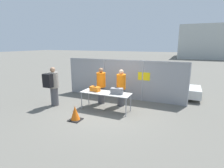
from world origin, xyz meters
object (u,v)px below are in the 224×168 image
object	(u,v)px
security_worker_near	(121,87)
security_worker_far	(101,85)
inspection_table	(106,94)
traveler_hooded	(53,85)
suitcase_grey	(117,91)
utility_trailer	(175,90)
suitcase_orange	(95,89)
traffic_cone	(75,114)

from	to	relation	value
security_worker_near	security_worker_far	bearing A→B (deg)	-11.75
inspection_table	traveler_hooded	xyz separation A→B (m)	(-2.47, -0.46, 0.26)
suitcase_grey	security_worker_near	world-z (taller)	security_worker_near
security_worker_far	traveler_hooded	bearing A→B (deg)	11.23
suitcase_grey	utility_trailer	size ratio (longest dim) A/B	0.17
traveler_hooded	suitcase_orange	bearing A→B (deg)	9.59
traveler_hooded	security_worker_near	size ratio (longest dim) A/B	1.06
traffic_cone	utility_trailer	bearing A→B (deg)	55.45
inspection_table	traveler_hooded	bearing A→B (deg)	-169.33
security_worker_far	suitcase_orange	bearing A→B (deg)	73.38
suitcase_grey	security_worker_near	bearing A→B (deg)	97.97
inspection_table	security_worker_far	bearing A→B (deg)	128.52
traveler_hooded	security_worker_far	world-z (taller)	traveler_hooded
inspection_table	traveler_hooded	world-z (taller)	traveler_hooded
suitcase_grey	security_worker_far	world-z (taller)	security_worker_far
inspection_table	suitcase_orange	world-z (taller)	suitcase_orange
suitcase_orange	traveler_hooded	xyz separation A→B (m)	(-1.94, -0.48, 0.10)
suitcase_grey	traffic_cone	bearing A→B (deg)	-128.62
utility_trailer	inspection_table	bearing A→B (deg)	-128.59
suitcase_orange	security_worker_near	xyz separation A→B (m)	(0.94, 0.79, -0.02)
utility_trailer	traffic_cone	world-z (taller)	utility_trailer
suitcase_grey	security_worker_near	distance (m)	0.80
security_worker_far	suitcase_grey	bearing A→B (deg)	124.92
suitcase_orange	traffic_cone	bearing A→B (deg)	-93.31
security_worker_near	utility_trailer	size ratio (longest dim) A/B	0.53
inspection_table	traffic_cone	xyz separation A→B (m)	(-0.61, -1.41, -0.48)
suitcase_orange	suitcase_grey	world-z (taller)	suitcase_grey
traveler_hooded	security_worker_far	size ratio (longest dim) A/B	1.04
suitcase_grey	inspection_table	bearing A→B (deg)	-179.32
inspection_table	security_worker_near	xyz separation A→B (m)	(0.41, 0.80, 0.15)
suitcase_grey	security_worker_far	xyz separation A→B (m)	(-1.11, 0.74, -0.02)
inspection_table	security_worker_far	distance (m)	0.96
security_worker_near	inspection_table	bearing A→B (deg)	47.87
utility_trailer	traffic_cone	xyz separation A→B (m)	(-3.22, -4.68, -0.10)
inspection_table	utility_trailer	world-z (taller)	inspection_table
utility_trailer	suitcase_orange	bearing A→B (deg)	-133.95
suitcase_orange	utility_trailer	bearing A→B (deg)	46.05
suitcase_grey	traffic_cone	distance (m)	1.92
inspection_table	suitcase_orange	distance (m)	0.55
suitcase_orange	traveler_hooded	world-z (taller)	traveler_hooded
traffic_cone	traveler_hooded	bearing A→B (deg)	153.06
security_worker_near	traffic_cone	size ratio (longest dim) A/B	3.01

